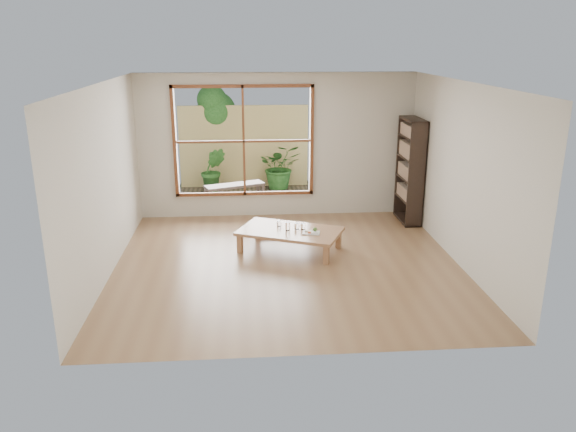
# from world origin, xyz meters

# --- Properties ---
(ground) EXTENTS (5.00, 5.00, 0.00)m
(ground) POSITION_xyz_m (0.00, 0.00, 0.00)
(ground) COLOR #95704A
(ground) RESTS_ON ground
(low_table) EXTENTS (1.75, 1.41, 0.34)m
(low_table) POSITION_xyz_m (0.08, 0.56, 0.30)
(low_table) COLOR #A97651
(low_table) RESTS_ON ground
(floor_cushion) EXTENTS (0.63, 0.63, 0.08)m
(floor_cushion) POSITION_xyz_m (-0.12, 1.46, 0.04)
(floor_cushion) COLOR beige
(floor_cushion) RESTS_ON ground
(bookshelf) EXTENTS (0.30, 0.83, 1.85)m
(bookshelf) POSITION_xyz_m (2.33, 1.90, 0.92)
(bookshelf) COLOR black
(bookshelf) RESTS_ON ground
(glass_tall) EXTENTS (0.07, 0.07, 0.13)m
(glass_tall) POSITION_xyz_m (0.05, 0.54, 0.40)
(glass_tall) COLOR silver
(glass_tall) RESTS_ON low_table
(glass_mid) EXTENTS (0.07, 0.07, 0.10)m
(glass_mid) POSITION_xyz_m (0.28, 0.56, 0.39)
(glass_mid) COLOR silver
(glass_mid) RESTS_ON low_table
(glass_short) EXTENTS (0.07, 0.07, 0.10)m
(glass_short) POSITION_xyz_m (0.19, 0.59, 0.38)
(glass_short) COLOR silver
(glass_short) RESTS_ON low_table
(glass_small) EXTENTS (0.07, 0.07, 0.09)m
(glass_small) POSITION_xyz_m (-0.07, 0.75, 0.38)
(glass_small) COLOR silver
(glass_small) RESTS_ON low_table
(food_tray) EXTENTS (0.29, 0.23, 0.08)m
(food_tray) POSITION_xyz_m (0.40, 0.38, 0.35)
(food_tray) COLOR white
(food_tray) RESTS_ON low_table
(deck) EXTENTS (2.80, 2.00, 0.05)m
(deck) POSITION_xyz_m (-0.60, 3.56, 0.00)
(deck) COLOR #372F28
(deck) RESTS_ON ground
(garden_bench) EXTENTS (1.23, 0.74, 0.37)m
(garden_bench) POSITION_xyz_m (-0.80, 3.24, 0.34)
(garden_bench) COLOR black
(garden_bench) RESTS_ON deck
(bamboo_fence) EXTENTS (2.80, 0.06, 1.80)m
(bamboo_fence) POSITION_xyz_m (-0.60, 4.56, 0.90)
(bamboo_fence) COLOR tan
(bamboo_fence) RESTS_ON ground
(shrub_right) EXTENTS (0.92, 0.81, 0.98)m
(shrub_right) POSITION_xyz_m (0.17, 4.28, 0.52)
(shrub_right) COLOR #326926
(shrub_right) RESTS_ON deck
(shrub_left) EXTENTS (0.53, 0.43, 0.95)m
(shrub_left) POSITION_xyz_m (-1.26, 4.11, 0.50)
(shrub_left) COLOR #326926
(shrub_left) RESTS_ON deck
(garden_tree) EXTENTS (1.04, 0.85, 2.22)m
(garden_tree) POSITION_xyz_m (-1.28, 4.86, 1.63)
(garden_tree) COLOR #4C3D2D
(garden_tree) RESTS_ON ground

